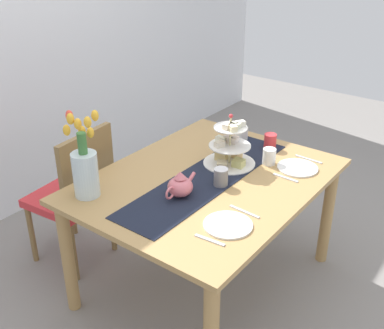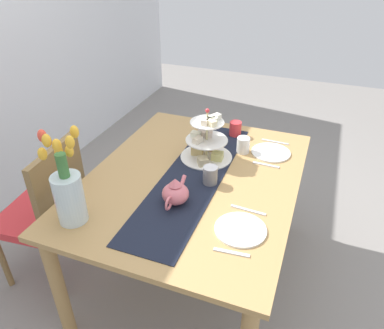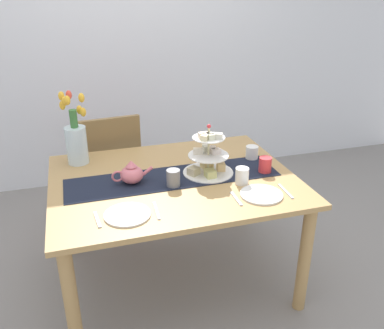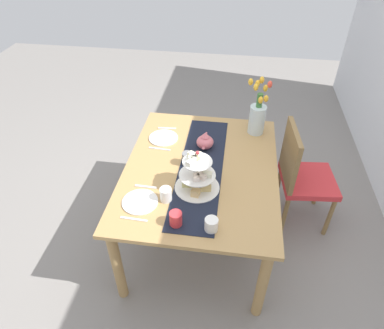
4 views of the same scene
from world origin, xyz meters
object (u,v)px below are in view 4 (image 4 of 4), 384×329
object	(u,v)px
dinner_plate_right	(140,202)
mug_grey	(187,159)
tiered_cake_stand	(197,177)
cream_jug	(211,225)
dinner_plate_left	(163,138)
knife_right	(134,219)
tulip_vase	(257,115)
fork_left	(167,128)
teapot	(205,142)
mug_orange	(176,219)
knife_left	(160,149)
dining_table	(201,178)
chair_left	(301,174)
fork_right	(146,187)
mug_white_text	(166,195)

from	to	relation	value
dinner_plate_right	mug_grey	size ratio (longest dim) A/B	2.42
tiered_cake_stand	cream_jug	world-z (taller)	tiered_cake_stand
dinner_plate_left	knife_right	distance (m)	0.86
tulip_vase	fork_left	distance (m)	0.74
tiered_cake_stand	teapot	distance (m)	0.46
mug_orange	knife_left	bearing A→B (deg)	-160.18
teapot	cream_jug	world-z (taller)	teapot
dining_table	mug_orange	xyz separation A→B (m)	(0.54, -0.08, 0.14)
chair_left	tiered_cake_stand	bearing A→B (deg)	-56.56
dinner_plate_left	cream_jug	bearing A→B (deg)	28.27
knife_left	fork_right	size ratio (longest dim) A/B	1.13
cream_jug	dinner_plate_right	bearing A→B (deg)	-108.29
teapot	dining_table	bearing A→B (deg)	0.00
knife_right	mug_white_text	bearing A→B (deg)	140.04
tulip_vase	fork_left	world-z (taller)	tulip_vase
chair_left	mug_white_text	size ratio (longest dim) A/B	9.58
mug_grey	mug_white_text	distance (m)	0.39
cream_jug	mug_white_text	distance (m)	0.37
tiered_cake_stand	tulip_vase	xyz separation A→B (m)	(-0.73, 0.38, 0.06)
tiered_cake_stand	fork_left	bearing A→B (deg)	-153.14
cream_jug	tulip_vase	bearing A→B (deg)	166.58
fork_left	mug_white_text	xyz separation A→B (m)	(0.82, 0.16, 0.04)
fork_right	mug_white_text	bearing A→B (deg)	58.23
cream_jug	knife_right	xyz separation A→B (m)	(-0.01, -0.47, -0.04)
teapot	mug_white_text	world-z (taller)	teapot
chair_left	fork_right	world-z (taller)	chair_left
tulip_vase	mug_white_text	bearing A→B (deg)	-33.00
dinner_plate_right	knife_right	xyz separation A→B (m)	(0.15, 0.00, -0.00)
chair_left	mug_grey	distance (m)	0.95
chair_left	cream_jug	size ratio (longest dim) A/B	10.71
chair_left	mug_white_text	bearing A→B (deg)	-55.74
fork_right	knife_right	distance (m)	0.29
dining_table	tulip_vase	xyz separation A→B (m)	(-0.52, 0.38, 0.26)
fork_left	dinner_plate_right	bearing A→B (deg)	0.00
knife_right	mug_orange	bearing A→B (deg)	89.91
teapot	knife_left	distance (m)	0.35
dinner_plate_left	mug_orange	bearing A→B (deg)	16.69
chair_left	tiered_cake_stand	size ratio (longest dim) A/B	2.99
fork_left	knife_right	distance (m)	1.01
dining_table	dinner_plate_right	world-z (taller)	dinner_plate_right
teapot	cream_jug	xyz separation A→B (m)	(0.80, 0.13, -0.02)
chair_left	knife_left	distance (m)	1.14
teapot	chair_left	bearing A→B (deg)	94.03
chair_left	tulip_vase	world-z (taller)	tulip_vase
tiered_cake_stand	knife_left	xyz separation A→B (m)	(-0.39, -0.34, -0.09)
chair_left	mug_white_text	xyz separation A→B (m)	(0.65, -0.95, 0.27)
dinner_plate_right	knife_right	distance (m)	0.15
chair_left	dining_table	bearing A→B (deg)	-68.98
dining_table	fork_left	xyz separation A→B (m)	(-0.46, -0.34, 0.10)
mug_white_text	teapot	bearing A→B (deg)	162.98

